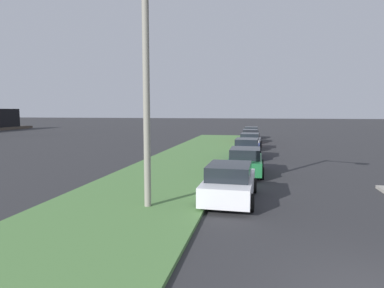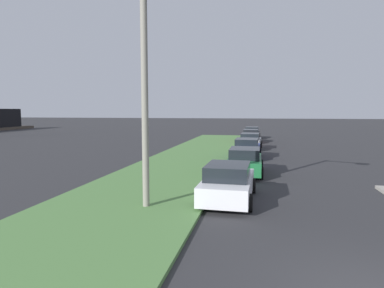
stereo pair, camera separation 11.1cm
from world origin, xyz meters
name	(u,v)px [view 2 (the right image)]	position (x,y,z in m)	size (l,w,h in m)	color
grass_median	(162,178)	(10.00, 7.20, 0.06)	(60.00, 6.00, 0.12)	#517F42
parked_car_white	(228,183)	(6.65, 3.47, 0.72)	(4.35, 2.11, 1.47)	silver
parked_car_green	(245,161)	(12.26, 3.07, 0.72)	(4.31, 2.03, 1.47)	#1E6B38
parked_car_blue	(247,149)	(18.66, 3.18, 0.72)	(4.36, 2.13, 1.47)	#23389E
parked_car_silver	(250,141)	(24.68, 3.09, 0.72)	(4.37, 2.16, 1.47)	#B2B5BA
parked_car_red	(251,136)	(31.16, 3.20, 0.72)	(4.33, 2.07, 1.47)	red
parked_car_black	(252,133)	(36.78, 3.18, 0.72)	(4.34, 2.09, 1.47)	black
streetlight	(153,85)	(4.79, 5.90, 4.39)	(1.09, 2.80, 7.50)	gray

